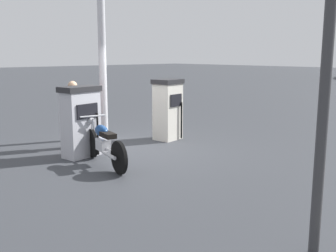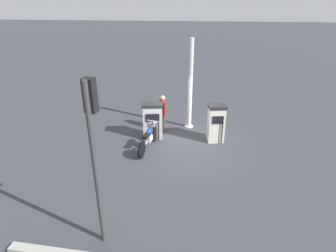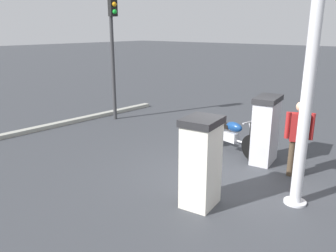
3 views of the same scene
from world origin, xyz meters
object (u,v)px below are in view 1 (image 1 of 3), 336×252
(attendant_person, at_px, (74,110))
(roadside_traffic_light, at_px, (325,2))
(fuel_pump_near, at_px, (81,121))
(canopy_support_pole, at_px, (103,67))
(motorcycle_near_pump, at_px, (103,143))
(fuel_pump_far, at_px, (168,109))

(attendant_person, relative_size, roadside_traffic_light, 0.39)
(attendant_person, bearing_deg, fuel_pump_near, -20.72)
(roadside_traffic_light, height_order, canopy_support_pole, roadside_traffic_light)
(roadside_traffic_light, bearing_deg, fuel_pump_near, 176.01)
(motorcycle_near_pump, distance_m, attendant_person, 1.87)
(fuel_pump_far, distance_m, canopy_support_pole, 2.06)
(fuel_pump_far, relative_size, motorcycle_near_pump, 0.78)
(canopy_support_pole, bearing_deg, attendant_person, -69.43)
(fuel_pump_far, xyz_separation_m, canopy_support_pole, (-1.31, -1.14, 1.11))
(fuel_pump_near, xyz_separation_m, attendant_person, (-0.87, 0.33, 0.13))
(fuel_pump_near, height_order, fuel_pump_far, fuel_pump_far)
(motorcycle_near_pump, xyz_separation_m, attendant_person, (-1.77, 0.36, 0.47))
(canopy_support_pole, bearing_deg, roadside_traffic_light, -15.27)
(attendant_person, bearing_deg, motorcycle_near_pump, -11.57)
(fuel_pump_near, xyz_separation_m, roadside_traffic_light, (5.61, -0.39, 2.00))
(fuel_pump_near, distance_m, attendant_person, 0.94)
(fuel_pump_far, relative_size, canopy_support_pole, 0.40)
(fuel_pump_near, relative_size, attendant_person, 0.97)
(fuel_pump_far, distance_m, motorcycle_near_pump, 2.85)
(fuel_pump_far, bearing_deg, fuel_pump_near, -90.00)
(fuel_pump_near, distance_m, motorcycle_near_pump, 0.96)
(motorcycle_near_pump, bearing_deg, attendant_person, 168.43)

